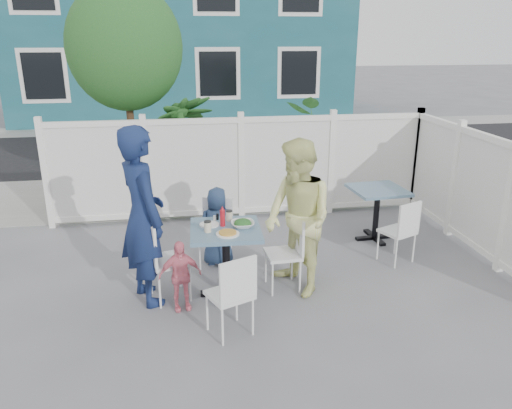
{
  "coord_description": "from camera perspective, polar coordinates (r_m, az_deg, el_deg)",
  "views": [
    {
      "loc": [
        -0.86,
        -5.07,
        2.79
      ],
      "look_at": [
        0.0,
        0.33,
        0.92
      ],
      "focal_mm": 35.0,
      "sensor_mm": 36.0,
      "label": 1
    }
  ],
  "objects": [
    {
      "name": "ground",
      "position": [
        5.85,
        0.48,
        -9.58
      ],
      "size": [
        80.0,
        80.0,
        0.0
      ],
      "primitive_type": "plane",
      "color": "slate"
    },
    {
      "name": "near_sidewalk",
      "position": [
        9.33,
        -3.38,
        1.53
      ],
      "size": [
        24.0,
        2.6,
        0.01
      ],
      "primitive_type": "cube",
      "color": "gray",
      "rests_on": "ground"
    },
    {
      "name": "street",
      "position": [
        12.9,
        -5.07,
        6.39
      ],
      "size": [
        24.0,
        5.0,
        0.01
      ],
      "primitive_type": "cube",
      "color": "black",
      "rests_on": "ground"
    },
    {
      "name": "far_sidewalk",
      "position": [
        15.94,
        -5.9,
        8.78
      ],
      "size": [
        24.0,
        1.6,
        0.01
      ],
      "primitive_type": "cube",
      "color": "gray",
      "rests_on": "ground"
    },
    {
      "name": "building",
      "position": [
        19.07,
        -8.47,
        19.39
      ],
      "size": [
        11.0,
        6.0,
        6.0
      ],
      "color": "#185561",
      "rests_on": "ground"
    },
    {
      "name": "fence_back",
      "position": [
        7.79,
        -1.7,
        3.99
      ],
      "size": [
        5.86,
        0.08,
        1.6
      ],
      "color": "white",
      "rests_on": "ground"
    },
    {
      "name": "fence_right",
      "position": [
        7.14,
        24.1,
        0.91
      ],
      "size": [
        0.08,
        3.66,
        1.6
      ],
      "rotation": [
        0.0,
        0.0,
        1.57
      ],
      "color": "white",
      "rests_on": "ground"
    },
    {
      "name": "tree",
      "position": [
        8.4,
        -14.79,
        16.98
      ],
      "size": [
        1.8,
        1.62,
        3.59
      ],
      "color": "#382316",
      "rests_on": "ground"
    },
    {
      "name": "utility_cabinet",
      "position": [
        9.43,
        -17.31,
        4.61
      ],
      "size": [
        0.7,
        0.54,
        1.19
      ],
      "primitive_type": "cube",
      "rotation": [
        0.0,
        0.0,
        0.14
      ],
      "color": "yellow",
      "rests_on": "ground"
    },
    {
      "name": "potted_shrub_a",
      "position": [
        8.38,
        -7.98,
        5.96
      ],
      "size": [
        1.46,
        1.46,
        1.87
      ],
      "primitive_type": "imported",
      "rotation": [
        0.0,
        0.0,
        3.74
      ],
      "color": "#1C4F20",
      "rests_on": "ground"
    },
    {
      "name": "potted_shrub_b",
      "position": [
        8.7,
        8.91,
        5.94
      ],
      "size": [
        2.06,
        2.02,
        1.74
      ],
      "primitive_type": "imported",
      "rotation": [
        0.0,
        0.0,
        3.78
      ],
      "color": "#1C4F20",
      "rests_on": "ground"
    },
    {
      "name": "main_table",
      "position": [
        5.47,
        -3.46,
        -4.5
      ],
      "size": [
        0.79,
        0.79,
        0.8
      ],
      "rotation": [
        0.0,
        0.0,
        -0.04
      ],
      "color": "#427085",
      "rests_on": "ground"
    },
    {
      "name": "spare_table",
      "position": [
        7.19,
        13.7,
        0.49
      ],
      "size": [
        0.77,
        0.77,
        0.75
      ],
      "rotation": [
        0.0,
        0.0,
        0.08
      ],
      "color": "#427085",
      "rests_on": "ground"
    },
    {
      "name": "chair_left",
      "position": [
        5.5,
        -10.79,
        -5.63
      ],
      "size": [
        0.51,
        0.52,
        0.93
      ],
      "rotation": [
        0.0,
        0.0,
        -1.26
      ],
      "color": "white",
      "rests_on": "ground"
    },
    {
      "name": "chair_right",
      "position": [
        5.68,
        3.84,
        -4.86
      ],
      "size": [
        0.4,
        0.41,
        0.87
      ],
      "rotation": [
        0.0,
        0.0,
        1.62
      ],
      "color": "white",
      "rests_on": "ground"
    },
    {
      "name": "chair_back",
      "position": [
        6.28,
        -4.56,
        -2.59
      ],
      "size": [
        0.48,
        0.47,
        0.85
      ],
      "rotation": [
        0.0,
        0.0,
        2.84
      ],
      "color": "white",
      "rests_on": "ground"
    },
    {
      "name": "chair_near",
      "position": [
        4.78,
        -2.63,
        -9.77
      ],
      "size": [
        0.5,
        0.5,
        0.86
      ],
      "rotation": [
        0.0,
        0.0,
        0.4
      ],
      "color": "white",
      "rests_on": "ground"
    },
    {
      "name": "chair_spare",
      "position": [
        6.54,
        16.36,
        -2.54
      ],
      "size": [
        0.49,
        0.49,
        0.84
      ],
      "rotation": [
        0.0,
        0.0,
        0.41
      ],
      "color": "white",
      "rests_on": "ground"
    },
    {
      "name": "man",
      "position": [
        5.39,
        -12.83,
        -1.34
      ],
      "size": [
        0.71,
        0.84,
        1.94
      ],
      "primitive_type": "imported",
      "rotation": [
        0.0,
        0.0,
        1.99
      ],
      "color": "#14224C",
      "rests_on": "ground"
    },
    {
      "name": "woman",
      "position": [
        5.48,
        4.82,
        -1.61
      ],
      "size": [
        0.92,
        1.03,
        1.75
      ],
      "primitive_type": "imported",
      "rotation": [
        0.0,
        0.0,
        -1.2
      ],
      "color": "#D8DF40",
      "rests_on": "ground"
    },
    {
      "name": "boy",
      "position": [
        6.28,
        -4.41,
        -2.51
      ],
      "size": [
        0.5,
        0.34,
        1.0
      ],
      "primitive_type": "imported",
      "rotation": [
        0.0,
        0.0,
        3.1
      ],
      "color": "navy",
      "rests_on": "ground"
    },
    {
      "name": "toddler",
      "position": [
        5.35,
        -8.68,
        -8.03
      ],
      "size": [
        0.48,
        0.26,
        0.78
      ],
      "primitive_type": "imported",
      "rotation": [
        0.0,
        0.0,
        0.17
      ],
      "color": "pink",
      "rests_on": "ground"
    },
    {
      "name": "plate_main",
      "position": [
        5.24,
        -3.25,
        -3.38
      ],
      "size": [
        0.25,
        0.25,
        0.02
      ],
      "primitive_type": "cylinder",
      "color": "white",
      "rests_on": "main_table"
    },
    {
      "name": "plate_side",
      "position": [
        5.5,
        -5.35,
        -2.3
      ],
      "size": [
        0.22,
        0.22,
        0.01
      ],
      "primitive_type": "cylinder",
      "color": "white",
      "rests_on": "main_table"
    },
    {
      "name": "salad_bowl",
      "position": [
        5.42,
        -1.53,
        -2.29
      ],
      "size": [
        0.25,
        0.25,
        0.06
      ],
      "primitive_type": "imported",
      "color": "white",
      "rests_on": "main_table"
    },
    {
      "name": "coffee_cup_a",
      "position": [
        5.3,
        -5.55,
        -2.58
      ],
      "size": [
        0.07,
        0.07,
        0.11
      ],
      "primitive_type": "cylinder",
      "color": "beige",
      "rests_on": "main_table"
    },
    {
      "name": "coffee_cup_b",
      "position": [
        5.6,
        -3.09,
        -1.34
      ],
      "size": [
        0.07,
        0.07,
        0.11
      ],
      "primitive_type": "cylinder",
      "color": "beige",
      "rests_on": "main_table"
    },
    {
      "name": "ketchup_bottle",
      "position": [
        5.44,
        -3.85,
        -1.56
      ],
      "size": [
        0.06,
        0.06,
        0.18
      ],
      "primitive_type": "cylinder",
      "color": "#B31520",
      "rests_on": "main_table"
    },
    {
      "name": "salt_shaker",
      "position": [
        5.59,
        -4.75,
        -1.62
      ],
      "size": [
        0.03,
        0.03,
        0.07
      ],
      "primitive_type": "cylinder",
      "color": "white",
      "rests_on": "main_table"
    },
    {
      "name": "pepper_shaker",
      "position": [
        5.65,
        -4.43,
        -1.39
      ],
      "size": [
        0.03,
        0.03,
        0.07
      ],
      "primitive_type": "cylinder",
      "color": "black",
      "rests_on": "main_table"
    }
  ]
}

